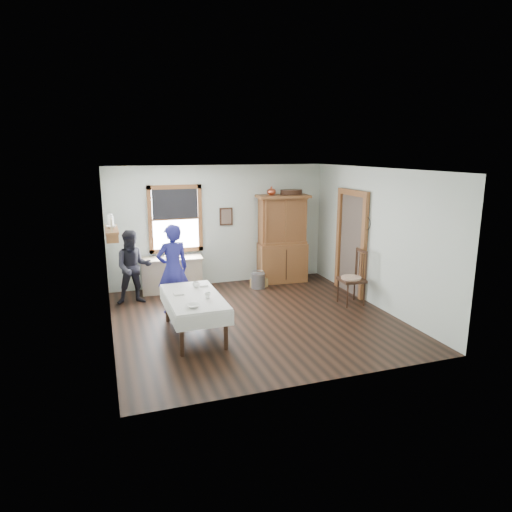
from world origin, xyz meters
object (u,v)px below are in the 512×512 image
object	(u,v)px
wicker_basket	(259,283)
figure_dark	(133,270)
dining_table	(194,315)
pail	(258,281)
spindle_chair	(352,277)
work_counter	(172,275)
china_hutch	(282,239)
woman_blue	(173,272)

from	to	relation	value
wicker_basket	figure_dark	xyz separation A→B (m)	(-2.73, -0.22, 0.59)
dining_table	pail	distance (m)	2.88
wicker_basket	spindle_chair	bearing A→B (deg)	-50.79
spindle_chair	dining_table	bearing A→B (deg)	-166.49
dining_table	spindle_chair	world-z (taller)	spindle_chair
pail	wicker_basket	distance (m)	0.09
work_counter	figure_dark	xyz separation A→B (m)	(-0.83, -0.54, 0.31)
china_hutch	spindle_chair	size ratio (longest dim) A/B	1.83
work_counter	figure_dark	world-z (taller)	figure_dark
woman_blue	china_hutch	bearing A→B (deg)	-166.95
china_hutch	dining_table	distance (m)	3.67
woman_blue	figure_dark	size ratio (longest dim) A/B	1.14
woman_blue	figure_dark	xyz separation A→B (m)	(-0.67, 0.78, -0.09)
pail	woman_blue	distance (m)	2.33
work_counter	woman_blue	bearing A→B (deg)	-92.99
work_counter	spindle_chair	bearing A→B (deg)	-27.24
pail	figure_dark	distance (m)	2.75
wicker_basket	figure_dark	world-z (taller)	figure_dark
work_counter	wicker_basket	world-z (taller)	work_counter
pail	figure_dark	bearing A→B (deg)	-176.20
dining_table	pail	bearing A→B (deg)	49.09
china_hutch	wicker_basket	world-z (taller)	china_hutch
wicker_basket	figure_dark	distance (m)	2.80
spindle_chair	woman_blue	bearing A→B (deg)	173.15
work_counter	wicker_basket	distance (m)	1.94
pail	wicker_basket	xyz separation A→B (m)	(0.03, 0.04, -0.07)
china_hutch	pail	size ratio (longest dim) A/B	6.06
spindle_chair	figure_dark	xyz separation A→B (m)	(-4.10, 1.46, 0.14)
pail	spindle_chair	bearing A→B (deg)	-49.35
work_counter	wicker_basket	bearing A→B (deg)	-5.39
work_counter	spindle_chair	xyz separation A→B (m)	(3.26, -2.00, 0.18)
woman_blue	pail	bearing A→B (deg)	-166.86
work_counter	dining_table	size ratio (longest dim) A/B	0.78
dining_table	figure_dark	bearing A→B (deg)	112.20
spindle_chair	wicker_basket	bearing A→B (deg)	133.42
spindle_chair	figure_dark	size ratio (longest dim) A/B	0.80
work_counter	china_hutch	xyz separation A→B (m)	(2.57, -0.03, 0.64)
spindle_chair	pail	size ratio (longest dim) A/B	3.32
dining_table	woman_blue	world-z (taller)	woman_blue
work_counter	spindle_chair	world-z (taller)	spindle_chair
china_hutch	woman_blue	size ratio (longest dim) A/B	1.29
spindle_chair	pail	xyz separation A→B (m)	(-1.40, 1.63, -0.39)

